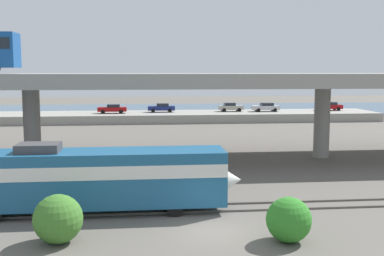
{
  "coord_description": "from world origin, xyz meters",
  "views": [
    {
      "loc": [
        -3.51,
        -23.51,
        8.33
      ],
      "look_at": [
        1.36,
        23.57,
        2.57
      ],
      "focal_mm": 43.96,
      "sensor_mm": 36.0,
      "label": 1
    }
  ],
  "objects_px": {
    "parked_car_2": "(266,107)",
    "train_locomotive": "(102,176)",
    "parked_car_3": "(330,106)",
    "parked_car_4": "(162,108)",
    "parked_car_1": "(112,109)",
    "parked_car_0": "(231,107)"
  },
  "relations": [
    {
      "from": "parked_car_0",
      "to": "parked_car_4",
      "type": "xyz_separation_m",
      "value": [
        -11.88,
        -0.1,
        0.0
      ]
    },
    {
      "from": "parked_car_3",
      "to": "parked_car_4",
      "type": "relative_size",
      "value": 0.96
    },
    {
      "from": "parked_car_1",
      "to": "parked_car_0",
      "type": "bearing_deg",
      "value": -175.54
    },
    {
      "from": "parked_car_1",
      "to": "parked_car_3",
      "type": "relative_size",
      "value": 1.08
    },
    {
      "from": "parked_car_4",
      "to": "parked_car_0",
      "type": "bearing_deg",
      "value": -179.53
    },
    {
      "from": "parked_car_1",
      "to": "parked_car_4",
      "type": "distance_m",
      "value": 8.24
    },
    {
      "from": "train_locomotive",
      "to": "parked_car_3",
      "type": "distance_m",
      "value": 62.81
    },
    {
      "from": "parked_car_2",
      "to": "train_locomotive",
      "type": "bearing_deg",
      "value": 65.45
    },
    {
      "from": "parked_car_1",
      "to": "parked_car_2",
      "type": "relative_size",
      "value": 1.0
    },
    {
      "from": "parked_car_0",
      "to": "parked_car_2",
      "type": "relative_size",
      "value": 0.9
    },
    {
      "from": "parked_car_4",
      "to": "train_locomotive",
      "type": "bearing_deg",
      "value": 83.93
    },
    {
      "from": "parked_car_0",
      "to": "parked_car_3",
      "type": "relative_size",
      "value": 0.97
    },
    {
      "from": "train_locomotive",
      "to": "parked_car_3",
      "type": "height_order",
      "value": "train_locomotive"
    },
    {
      "from": "parked_car_2",
      "to": "parked_car_3",
      "type": "xyz_separation_m",
      "value": [
        11.71,
        0.88,
        -0.0
      ]
    },
    {
      "from": "parked_car_1",
      "to": "parked_car_4",
      "type": "bearing_deg",
      "value": -169.77
    },
    {
      "from": "parked_car_1",
      "to": "parked_car_3",
      "type": "distance_m",
      "value": 37.74
    },
    {
      "from": "parked_car_2",
      "to": "parked_car_3",
      "type": "height_order",
      "value": "same"
    },
    {
      "from": "parked_car_2",
      "to": "parked_car_0",
      "type": "bearing_deg",
      "value": -7.17
    },
    {
      "from": "parked_car_1",
      "to": "parked_car_4",
      "type": "xyz_separation_m",
      "value": [
        8.11,
        1.46,
        -0.0
      ]
    },
    {
      "from": "parked_car_2",
      "to": "parked_car_4",
      "type": "height_order",
      "value": "same"
    },
    {
      "from": "train_locomotive",
      "to": "parked_car_0",
      "type": "distance_m",
      "value": 54.79
    },
    {
      "from": "parked_car_2",
      "to": "parked_car_4",
      "type": "distance_m",
      "value": 17.89
    }
  ]
}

